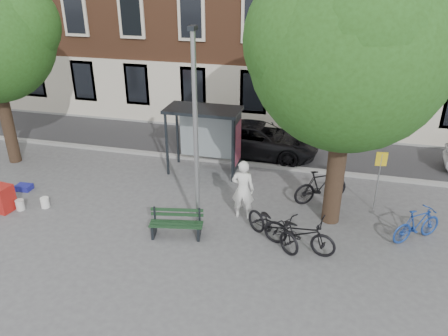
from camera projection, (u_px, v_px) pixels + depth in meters
ground at (198, 228)px, 13.74m from camera, size 90.00×90.00×0.00m
road at (244, 146)px, 19.88m from camera, size 40.00×4.00×0.01m
curb_near at (234, 162)px, 18.10m from camera, size 40.00×0.25×0.12m
curb_far at (253, 130)px, 21.61m from camera, size 40.00×0.25×0.12m
lamppost at (196, 146)px, 12.56m from camera, size 0.28×0.35×6.11m
tree_right at (352, 43)px, 11.67m from camera, size 5.76×5.60×8.20m
bus_shelter at (214, 126)px, 16.67m from camera, size 2.85×1.45×2.62m
painter at (243, 190)px, 13.93m from camera, size 0.76×0.52×2.01m
bench at (176, 225)px, 13.20m from camera, size 1.67×0.81×0.83m
bike_a at (299, 233)px, 12.48m from camera, size 2.28×1.25×1.14m
bike_b at (417, 224)px, 12.93m from camera, size 1.71×1.48×1.07m
bike_c at (273, 226)px, 12.79m from camera, size 2.17×1.98×1.15m
bike_d at (321, 186)px, 15.01m from camera, size 2.01×1.58×1.22m
car_dark at (259, 139)px, 18.72m from camera, size 5.15×2.53×1.41m
blue_crate at (24, 187)px, 16.01m from camera, size 0.57×0.43×0.20m
bucket_a at (20, 205)px, 14.69m from camera, size 0.33×0.33×0.36m
bucket_b at (45, 203)px, 14.83m from camera, size 0.29×0.29×0.36m
bucket_c at (3, 200)px, 15.01m from camera, size 0.29×0.29×0.36m
notice_sign at (380, 168)px, 14.11m from camera, size 0.36×0.09×2.10m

